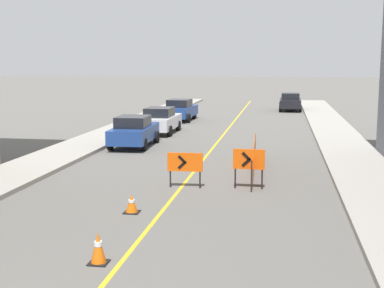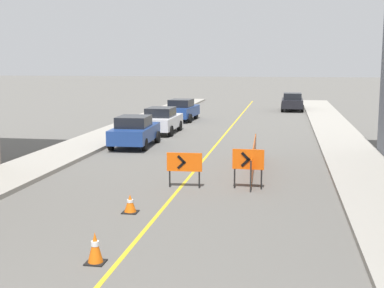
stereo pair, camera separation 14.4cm
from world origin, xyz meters
TOP-DOWN VIEW (x-y plane):
  - lane_stripe at (0.00, 29.39)m, footprint 0.12×58.79m
  - sidewalk_left at (-6.62, 29.39)m, footprint 2.65×58.79m
  - sidewalk_right at (6.62, 29.39)m, footprint 2.65×58.79m
  - traffic_cone_third at (-0.47, 10.21)m, footprint 0.42×0.42m
  - traffic_cone_fourth at (-0.84, 14.15)m, footprint 0.44×0.44m
  - arrow_barricade_primary at (0.14, 17.47)m, footprint 1.23×0.12m
  - arrow_barricade_secondary at (2.33, 17.68)m, footprint 1.09×0.10m
  - safety_mesh_fence at (2.34, 20.56)m, footprint 0.27×6.81m
  - parked_car_curb_near at (-4.06, 25.92)m, footprint 1.95×4.36m
  - parked_car_curb_mid at (-3.87, 31.12)m, footprint 1.94×4.32m
  - parked_car_curb_far at (-3.99, 38.19)m, footprint 2.05×4.40m
  - parked_car_opposite_side at (4.15, 47.64)m, footprint 1.94×4.32m

SIDE VIEW (x-z plane):
  - lane_stripe at x=0.00m, z-range 0.00..0.01m
  - sidewalk_left at x=-6.62m, z-range 0.00..0.17m
  - sidewalk_right at x=6.62m, z-range 0.00..0.17m
  - traffic_cone_fourth at x=-0.84m, z-range 0.00..0.54m
  - traffic_cone_third at x=-0.47m, z-range 0.00..0.70m
  - safety_mesh_fence at x=2.34m, z-range 0.00..1.08m
  - parked_car_curb_near at x=-4.06m, z-range 0.00..1.59m
  - parked_car_curb_mid at x=-3.87m, z-range 0.00..1.59m
  - parked_car_curb_far at x=-3.99m, z-range 0.00..1.59m
  - parked_car_opposite_side at x=4.15m, z-range 0.00..1.59m
  - arrow_barricade_primary at x=0.14m, z-range 0.25..1.48m
  - arrow_barricade_secondary at x=2.33m, z-range 0.28..1.67m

